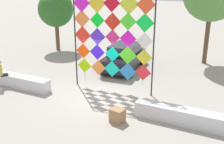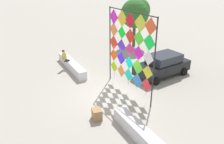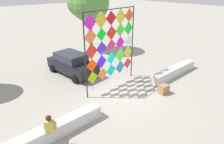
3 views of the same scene
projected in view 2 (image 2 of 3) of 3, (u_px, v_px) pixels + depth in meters
The scene contains 8 objects.
ground at pixel (107, 94), 13.24m from camera, with size 120.00×120.00×0.00m, color #9E998E.
plaza_ledge_left at pixel (71, 65), 16.60m from camera, with size 4.67×0.57×0.62m, color silver.
plaza_ledge_right at pixel (148, 141), 9.11m from camera, with size 4.67×0.57×0.62m, color silver.
kite_display_rack at pixel (130, 47), 12.43m from camera, with size 4.11×0.39×4.81m.
seated_vendor at pixel (65, 58), 16.43m from camera, with size 0.69×0.70×1.47m.
parked_car at pixel (163, 65), 15.38m from camera, with size 2.21×4.12×1.54m.
cardboard_box_large at pixel (97, 114), 10.90m from camera, with size 0.52×0.44×0.55m, color #9E754C.
tree_far_right at pixel (136, 12), 20.71m from camera, with size 2.68×2.92×4.55m.
Camera 2 is at (10.26, -5.29, 6.62)m, focal length 35.63 mm.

